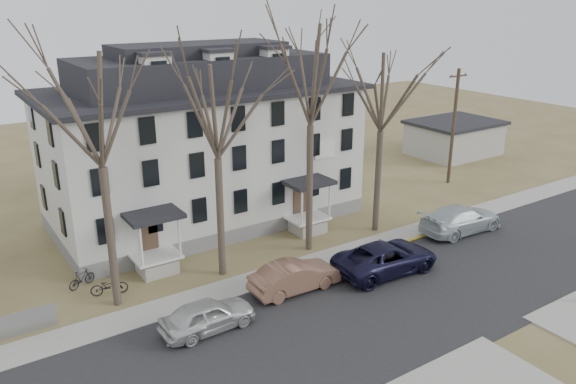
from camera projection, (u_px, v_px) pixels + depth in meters
ground at (412, 326)px, 26.69m from camera, size 120.00×120.00×0.00m
main_road at (383, 308)px, 28.27m from camera, size 120.00×10.00×0.04m
far_sidewalk at (313, 263)px, 32.98m from camera, size 120.00×2.00×0.08m
yellow_curb at (386, 249)px, 34.89m from camera, size 14.00×0.25×0.06m
boarding_house at (204, 144)px, 37.99m from camera, size 20.80×12.36×12.05m
distant_building at (454, 138)px, 55.48m from camera, size 8.50×6.50×3.35m
tree_far_left at (95, 102)px, 25.24m from camera, size 8.40×8.40×13.72m
tree_mid_left at (216, 105)px, 28.62m from camera, size 7.80×7.80×12.74m
tree_center at (311, 68)px, 31.28m from camera, size 9.00×9.00×14.70m
tree_mid_right at (383, 86)px, 34.64m from camera, size 7.80×7.80×12.74m
utility_pole_far at (454, 125)px, 45.77m from camera, size 2.00×0.28×9.50m
car_silver at (208, 316)px, 26.11m from camera, size 4.57×1.90×1.54m
car_tan at (295, 277)px, 29.65m from camera, size 4.99×1.83×1.63m
car_navy at (386, 258)px, 31.66m from camera, size 6.38×3.22×1.73m
car_white at (461, 219)px, 37.14m from camera, size 6.21×2.73×1.77m
bicycle_left at (109, 286)px, 29.33m from camera, size 2.02×1.17×1.00m
bicycle_right at (82, 279)px, 30.10m from camera, size 1.70×1.08×0.99m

